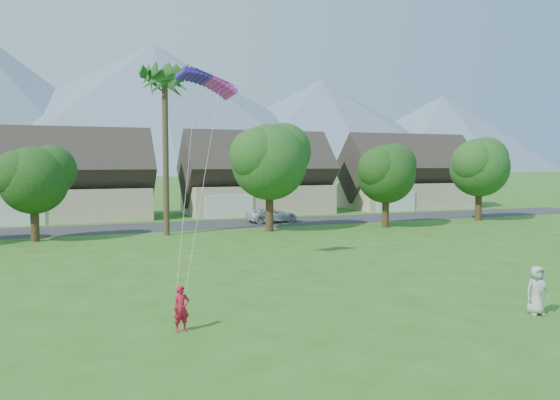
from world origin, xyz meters
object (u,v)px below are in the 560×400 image
parafoil_kite (207,80)px  kite_flyer (181,309)px  watcher (537,290)px  parked_car (272,215)px

parafoil_kite → kite_flyer: bearing=-122.9°
kite_flyer → watcher: watcher is taller
parked_car → watcher: bearing=173.3°
parked_car → parafoil_kite: (-10.51, -19.33, 8.92)m
parked_car → parafoil_kite: size_ratio=1.47×
watcher → parafoil_kite: size_ratio=0.55×
watcher → parked_car: watcher is taller
kite_flyer → parafoil_kite: (3.26, 9.76, 8.83)m
kite_flyer → parked_car: 32.19m
kite_flyer → parked_car: kite_flyer is taller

